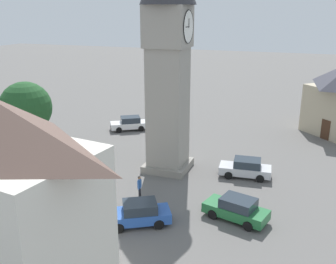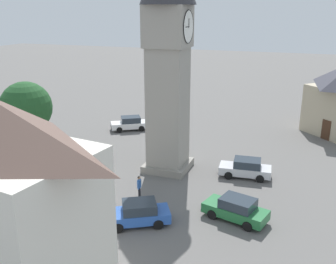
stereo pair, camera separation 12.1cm
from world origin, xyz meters
The scene contains 9 objects.
ground_plane centered at (0.00, 0.00, 0.00)m, with size 200.00×200.00×0.00m, color #605E5B.
clock_tower centered at (0.00, 0.00, 10.97)m, with size 4.33×4.33×18.84m.
car_blue_kerb centered at (-8.93, -7.88, 0.76)m, with size 3.62×4.39×1.53m.
car_silver_kerb centered at (9.02, 1.29, 0.76)m, with size 3.52×4.42×1.53m.
car_red_corner centered at (-0.58, 6.47, 0.76)m, with size 2.11×4.27×1.53m.
car_white_side centered at (10.14, -8.14, 0.76)m, with size 2.17×4.30×1.53m.
car_black_far centered at (6.33, 6.99, 0.76)m, with size 2.70×4.42×1.53m.
pedestrian centered at (5.74, -0.08, 1.01)m, with size 0.55×0.28×1.69m.
tree centered at (2.54, -12.12, 4.93)m, with size 4.44×4.44×7.18m.
Camera 2 is at (28.41, 10.49, 12.96)m, focal length 40.98 mm.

